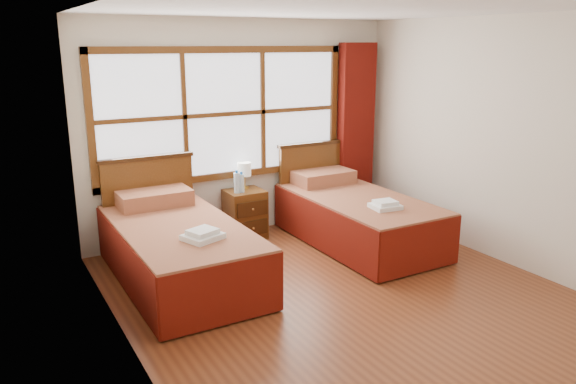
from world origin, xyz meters
TOP-DOWN VIEW (x-y plane):
  - floor at (0.00, 0.00)m, footprint 4.50×4.50m
  - ceiling at (0.00, 0.00)m, footprint 4.50×4.50m
  - wall_back at (0.00, 2.25)m, footprint 4.00×0.00m
  - wall_left at (-2.00, 0.00)m, footprint 0.00×4.50m
  - wall_right at (2.00, 0.00)m, footprint 0.00×4.50m
  - window at (-0.25, 2.21)m, footprint 3.16×0.06m
  - curtain at (1.60, 2.11)m, footprint 0.50×0.16m
  - bed_left at (-1.24, 1.20)m, footprint 1.13×2.19m
  - bed_right at (0.96, 1.20)m, footprint 1.10×2.13m
  - nightstand at (-0.11, 1.99)m, footprint 0.45×0.44m
  - towels_left at (-1.18, 0.63)m, footprint 0.40×0.37m
  - towels_right at (0.93, 0.62)m, footprint 0.33×0.30m
  - lamp at (-0.06, 2.11)m, footprint 0.16×0.16m
  - bottle_near at (-0.23, 1.95)m, footprint 0.07×0.07m
  - bottle_far at (-0.17, 1.95)m, footprint 0.07×0.07m

SIDE VIEW (x-z plane):
  - floor at x=0.00m, z-range 0.00..0.00m
  - nightstand at x=-0.11m, z-range 0.00..0.59m
  - bed_right at x=0.96m, z-range -0.21..0.86m
  - bed_left at x=-1.24m, z-range -0.22..0.89m
  - towels_right at x=0.93m, z-range 0.57..0.65m
  - towels_left at x=-1.18m, z-range 0.58..0.68m
  - bottle_far at x=-0.17m, z-range 0.58..0.83m
  - bottle_near at x=-0.23m, z-range 0.58..0.86m
  - lamp at x=-0.06m, z-range 0.66..0.98m
  - curtain at x=1.60m, z-range 0.02..2.32m
  - wall_back at x=0.00m, z-range -0.70..3.30m
  - wall_left at x=-2.00m, z-range -0.95..3.55m
  - wall_right at x=2.00m, z-range -0.95..3.55m
  - window at x=-0.25m, z-range 0.72..2.28m
  - ceiling at x=0.00m, z-range 2.60..2.60m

